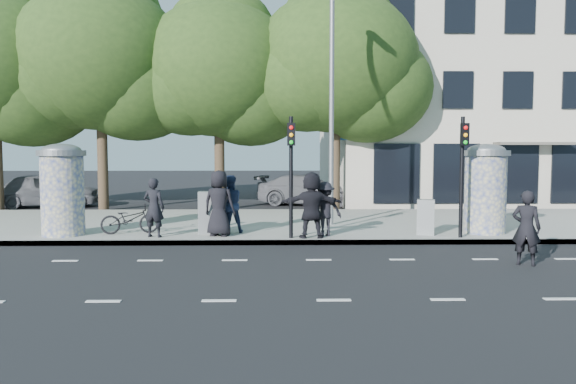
{
  "coord_description": "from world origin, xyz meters",
  "views": [
    {
      "loc": [
        -0.99,
        -11.79,
        2.62
      ],
      "look_at": [
        -0.69,
        3.5,
        1.47
      ],
      "focal_mm": 35.0,
      "sensor_mm": 36.0,
      "label": 1
    }
  ],
  "objects_px": {
    "man_road": "(526,228)",
    "ped_f": "(312,205)",
    "ped_a": "(219,203)",
    "car_right": "(308,190)",
    "ad_column_left": "(62,187)",
    "cabinet_right": "(426,217)",
    "street_lamp": "(332,83)",
    "ped_d": "(325,209)",
    "ad_column_right": "(485,186)",
    "ped_b": "(154,207)",
    "traffic_pole_near": "(291,164)",
    "ped_c": "(229,204)",
    "traffic_pole_far": "(463,164)",
    "car_left": "(46,190)",
    "cabinet_left": "(209,213)",
    "bicycle": "(130,219)"
  },
  "relations": [
    {
      "from": "street_lamp",
      "to": "ped_d",
      "type": "xyz_separation_m",
      "value": [
        -0.42,
        -2.44,
        -3.86
      ]
    },
    {
      "from": "ad_column_left",
      "to": "car_left",
      "type": "distance_m",
      "value": 10.48
    },
    {
      "from": "traffic_pole_far",
      "to": "bicycle",
      "type": "xyz_separation_m",
      "value": [
        -9.54,
        0.94,
        -1.64
      ]
    },
    {
      "from": "traffic_pole_near",
      "to": "ped_c",
      "type": "relative_size",
      "value": 1.97
    },
    {
      "from": "ad_column_right",
      "to": "car_right",
      "type": "height_order",
      "value": "ad_column_right"
    },
    {
      "from": "ped_b",
      "to": "street_lamp",
      "type": "bearing_deg",
      "value": -141.15
    },
    {
      "from": "ad_column_right",
      "to": "car_left",
      "type": "bearing_deg",
      "value": 150.97
    },
    {
      "from": "ped_d",
      "to": "cabinet_right",
      "type": "relative_size",
      "value": 1.51
    },
    {
      "from": "traffic_pole_near",
      "to": "traffic_pole_far",
      "type": "bearing_deg",
      "value": 0.0
    },
    {
      "from": "ad_column_left",
      "to": "ped_a",
      "type": "xyz_separation_m",
      "value": [
        4.55,
        -0.27,
        -0.44
      ]
    },
    {
      "from": "man_road",
      "to": "traffic_pole_near",
      "type": "bearing_deg",
      "value": -1.29
    },
    {
      "from": "ped_d",
      "to": "cabinet_left",
      "type": "xyz_separation_m",
      "value": [
        -3.4,
        0.55,
        -0.16
      ]
    },
    {
      "from": "traffic_pole_near",
      "to": "traffic_pole_far",
      "type": "distance_m",
      "value": 4.8
    },
    {
      "from": "ped_f",
      "to": "street_lamp",
      "type": "bearing_deg",
      "value": -107.7
    },
    {
      "from": "ad_column_right",
      "to": "traffic_pole_near",
      "type": "relative_size",
      "value": 0.78
    },
    {
      "from": "ped_b",
      "to": "ped_d",
      "type": "xyz_separation_m",
      "value": [
        4.86,
        0.11,
        -0.06
      ]
    },
    {
      "from": "cabinet_left",
      "to": "ad_column_left",
      "type": "bearing_deg",
      "value": -179.08
    },
    {
      "from": "traffic_pole_far",
      "to": "ped_c",
      "type": "xyz_separation_m",
      "value": [
        -6.61,
        1.06,
        -1.22
      ]
    },
    {
      "from": "car_right",
      "to": "ped_b",
      "type": "bearing_deg",
      "value": 168.73
    },
    {
      "from": "bicycle",
      "to": "cabinet_left",
      "type": "relative_size",
      "value": 1.33
    },
    {
      "from": "ped_b",
      "to": "ped_a",
      "type": "bearing_deg",
      "value": -162.15
    },
    {
      "from": "ped_c",
      "to": "ped_d",
      "type": "bearing_deg",
      "value": 147.5
    },
    {
      "from": "ped_a",
      "to": "bicycle",
      "type": "xyz_separation_m",
      "value": [
        -2.69,
        0.5,
        -0.51
      ]
    },
    {
      "from": "street_lamp",
      "to": "man_road",
      "type": "relative_size",
      "value": 4.67
    },
    {
      "from": "ped_a",
      "to": "traffic_pole_far",
      "type": "bearing_deg",
      "value": -167.04
    },
    {
      "from": "ped_a",
      "to": "car_right",
      "type": "distance_m",
      "value": 11.04
    },
    {
      "from": "man_road",
      "to": "car_right",
      "type": "bearing_deg",
      "value": -44.47
    },
    {
      "from": "street_lamp",
      "to": "man_road",
      "type": "height_order",
      "value": "street_lamp"
    },
    {
      "from": "ad_column_right",
      "to": "traffic_pole_near",
      "type": "distance_m",
      "value": 5.91
    },
    {
      "from": "ped_f",
      "to": "man_road",
      "type": "height_order",
      "value": "ped_f"
    },
    {
      "from": "ped_d",
      "to": "cabinet_right",
      "type": "height_order",
      "value": "ped_d"
    },
    {
      "from": "traffic_pole_near",
      "to": "car_right",
      "type": "bearing_deg",
      "value": 84.38
    },
    {
      "from": "man_road",
      "to": "ped_f",
      "type": "bearing_deg",
      "value": -4.77
    },
    {
      "from": "ad_column_left",
      "to": "cabinet_right",
      "type": "relative_size",
      "value": 2.57
    },
    {
      "from": "ped_c",
      "to": "cabinet_left",
      "type": "xyz_separation_m",
      "value": [
        -0.6,
        -0.11,
        -0.24
      ]
    },
    {
      "from": "ad_column_left",
      "to": "man_road",
      "type": "distance_m",
      "value": 12.47
    },
    {
      "from": "traffic_pole_near",
      "to": "man_road",
      "type": "bearing_deg",
      "value": -30.29
    },
    {
      "from": "ad_column_right",
      "to": "ped_b",
      "type": "xyz_separation_m",
      "value": [
        -9.68,
        -0.62,
        -0.54
      ]
    },
    {
      "from": "ped_d",
      "to": "car_left",
      "type": "bearing_deg",
      "value": -52.29
    },
    {
      "from": "traffic_pole_near",
      "to": "traffic_pole_far",
      "type": "relative_size",
      "value": 1.0
    },
    {
      "from": "ped_f",
      "to": "ped_a",
      "type": "bearing_deg",
      "value": -9.49
    },
    {
      "from": "cabinet_left",
      "to": "car_left",
      "type": "relative_size",
      "value": 0.27
    },
    {
      "from": "car_right",
      "to": "traffic_pole_near",
      "type": "bearing_deg",
      "value": -172.05
    },
    {
      "from": "man_road",
      "to": "ad_column_left",
      "type": "bearing_deg",
      "value": 11.31
    },
    {
      "from": "ped_c",
      "to": "bicycle",
      "type": "distance_m",
      "value": 2.96
    },
    {
      "from": "ad_column_right",
      "to": "car_left",
      "type": "distance_m",
      "value": 19.19
    },
    {
      "from": "ped_a",
      "to": "cabinet_right",
      "type": "distance_m",
      "value": 6.01
    },
    {
      "from": "car_left",
      "to": "traffic_pole_near",
      "type": "bearing_deg",
      "value": -144.88
    },
    {
      "from": "ped_c",
      "to": "cabinet_right",
      "type": "bearing_deg",
      "value": 155.98
    },
    {
      "from": "traffic_pole_far",
      "to": "cabinet_right",
      "type": "height_order",
      "value": "traffic_pole_far"
    }
  ]
}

